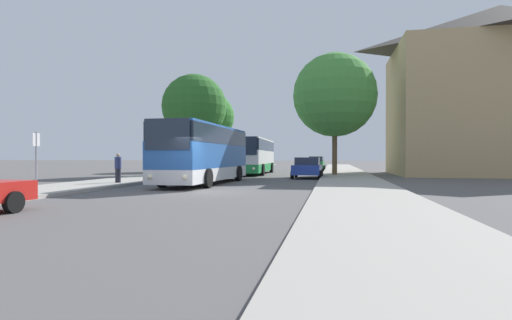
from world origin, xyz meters
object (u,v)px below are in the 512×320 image
(tree_left_far, at_px, (194,107))
(tree_right_near, at_px, (335,95))
(bus_middle, at_px, (254,155))
(bus_stop_sign, at_px, (36,153))
(parked_car_right_near, at_px, (307,168))
(parked_car_right_far, at_px, (316,163))
(pedestrian_waiting_near, at_px, (118,168))
(tree_left_near, at_px, (210,117))
(bus_front, at_px, (205,153))

(tree_left_far, distance_m, tree_right_near, 12.02)
(bus_middle, bearing_deg, tree_left_far, -147.77)
(bus_stop_sign, height_order, tree_left_far, tree_left_far)
(tree_right_near, bearing_deg, parked_car_right_near, -122.58)
(parked_car_right_near, bearing_deg, parked_car_right_far, -88.51)
(bus_middle, height_order, pedestrian_waiting_near, bus_middle)
(bus_stop_sign, distance_m, tree_left_near, 27.17)
(parked_car_right_near, xyz_separation_m, tree_left_near, (-11.60, 13.21, 5.25))
(tree_left_near, bearing_deg, parked_car_right_near, -48.73)
(pedestrian_waiting_near, relative_size, tree_left_far, 0.19)
(bus_front, xyz_separation_m, pedestrian_waiting_near, (-4.39, -2.06, -0.83))
(parked_car_right_near, height_order, bus_stop_sign, bus_stop_sign)
(parked_car_right_near, distance_m, bus_stop_sign, 17.83)
(tree_right_near, bearing_deg, bus_middle, 153.84)
(bus_stop_sign, bearing_deg, tree_left_far, 85.10)
(pedestrian_waiting_near, bearing_deg, bus_stop_sign, -49.94)
(parked_car_right_far, bearing_deg, bus_front, 78.94)
(bus_front, xyz_separation_m, tree_left_near, (-6.00, 20.29, 4.24))
(bus_stop_sign, bearing_deg, parked_car_right_far, 69.47)
(tree_left_near, xyz_separation_m, tree_right_near, (13.58, -10.10, 0.51))
(pedestrian_waiting_near, distance_m, tree_right_near, 18.02)
(tree_right_near, bearing_deg, bus_front, -126.66)
(tree_left_far, bearing_deg, bus_middle, 34.42)
(pedestrian_waiting_near, bearing_deg, tree_left_far, 148.73)
(tree_left_far, bearing_deg, tree_left_near, 99.29)
(bus_middle, bearing_deg, pedestrian_waiting_near, -108.44)
(bus_front, xyz_separation_m, parked_car_right_near, (5.59, 7.08, -1.01))
(pedestrian_waiting_near, xyz_separation_m, tree_left_far, (-0.03, 12.68, 4.98))
(parked_car_right_far, height_order, tree_right_near, tree_right_near)
(tree_left_near, height_order, tree_left_far, tree_left_far)
(bus_middle, distance_m, tree_left_near, 9.99)
(parked_car_right_far, bearing_deg, tree_right_near, 100.14)
(bus_stop_sign, bearing_deg, tree_right_near, 51.15)
(bus_middle, relative_size, tree_right_near, 1.19)
(tree_left_far, bearing_deg, pedestrian_waiting_near, -89.87)
(bus_front, xyz_separation_m, parked_car_right_far, (5.59, 24.11, -0.98))
(bus_front, distance_m, tree_left_near, 21.58)
(pedestrian_waiting_near, distance_m, tree_left_near, 22.98)
(pedestrian_waiting_near, bearing_deg, tree_left_near, 152.73)
(bus_front, height_order, bus_stop_sign, bus_front)
(parked_car_right_far, distance_m, tree_left_far, 17.57)
(parked_car_right_near, bearing_deg, tree_left_far, -17.97)
(bus_front, bearing_deg, pedestrian_waiting_near, -153.52)
(bus_front, distance_m, parked_car_right_near, 9.08)
(bus_stop_sign, distance_m, tree_right_near, 22.00)
(tree_left_near, bearing_deg, tree_left_far, -80.71)
(bus_middle, bearing_deg, bus_front, -93.17)
(parked_car_right_near, distance_m, tree_right_near, 6.84)
(bus_front, distance_m, tree_left_far, 12.22)
(bus_front, relative_size, tree_right_near, 1.08)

